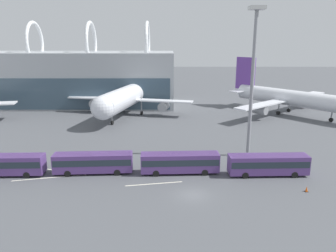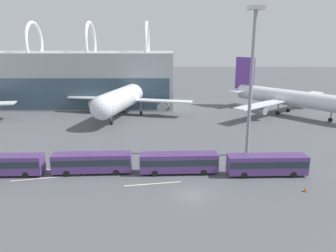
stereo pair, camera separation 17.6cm
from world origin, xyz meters
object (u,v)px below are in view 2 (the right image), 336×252
shuttle_bus_2 (179,162)px  traffic_cone_1 (306,189)px  shuttle_bus_1 (93,162)px  shuttle_bus_3 (268,164)px  airliner_at_gate_far (127,97)px  shuttle_bus_0 (3,164)px  floodlight_mast (253,64)px  airliner_parked_remote (286,97)px

shuttle_bus_2 → traffic_cone_1: size_ratio=15.74×
shuttle_bus_1 → shuttle_bus_3: (27.32, -0.80, 0.00)m
airliner_at_gate_far → shuttle_bus_3: (26.89, -42.23, -3.31)m
shuttle_bus_3 → traffic_cone_1: 7.06m
shuttle_bus_2 → airliner_at_gate_far: bearing=105.1°
shuttle_bus_0 → shuttle_bus_3: bearing=-1.4°
floodlight_mast → traffic_cone_1: size_ratio=32.91×
airliner_at_gate_far → floodlight_mast: size_ratio=1.43×
shuttle_bus_0 → shuttle_bus_2: bearing=0.4°
traffic_cone_1 → airliner_parked_remote: bearing=74.1°
shuttle_bus_1 → traffic_cone_1: 31.81m
shuttle_bus_2 → traffic_cone_1: (17.43, -6.60, -1.54)m
airliner_at_gate_far → floodlight_mast: floodlight_mast is taller
shuttle_bus_2 → floodlight_mast: size_ratio=0.48×
airliner_at_gate_far → traffic_cone_1: (30.66, -48.00, -4.85)m
shuttle_bus_3 → floodlight_mast: size_ratio=0.48×
airliner_parked_remote → shuttle_bus_2: 53.68m
shuttle_bus_3 → traffic_cone_1: bearing=-58.6°
airliner_at_gate_far → shuttle_bus_0: 44.71m
shuttle_bus_2 → floodlight_mast: floodlight_mast is taller
shuttle_bus_0 → shuttle_bus_1: 13.69m
shuttle_bus_0 → shuttle_bus_2: 27.33m
airliner_parked_remote → shuttle_bus_1: airliner_parked_remote is taller
airliner_at_gate_far → shuttle_bus_0: (-14.09, -42.30, -3.31)m
shuttle_bus_3 → shuttle_bus_0: bearing=178.4°
airliner_parked_remote → shuttle_bus_1: size_ratio=2.74×
shuttle_bus_0 → traffic_cone_1: shuttle_bus_0 is taller
airliner_parked_remote → traffic_cone_1: size_ratio=43.27×
airliner_at_gate_far → shuttle_bus_3: airliner_at_gate_far is taller
shuttle_bus_2 → floodlight_mast: 20.90m
shuttle_bus_0 → airliner_at_gate_far: bearing=70.0°
traffic_cone_1 → shuttle_bus_2: bearing=159.3°
floodlight_mast → shuttle_bus_2: bearing=-147.4°
shuttle_bus_3 → floodlight_mast: (-1.00, 8.91, 14.54)m
airliner_at_gate_far → airliner_parked_remote: 44.93m
airliner_parked_remote → shuttle_bus_2: airliner_parked_remote is taller
shuttle_bus_3 → airliner_at_gate_far: bearing=120.8°
shuttle_bus_0 → shuttle_bus_1: (13.66, 0.87, 0.00)m
shuttle_bus_0 → shuttle_bus_3: 40.98m
shuttle_bus_0 → shuttle_bus_1: same height
airliner_parked_remote → traffic_cone_1: bearing=-56.7°
airliner_parked_remote → floodlight_mast: floodlight_mast is taller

